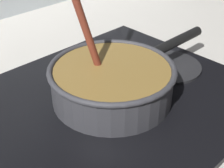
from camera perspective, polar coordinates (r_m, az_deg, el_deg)
hob_plate at (r=0.67m, az=0.00°, el=-2.87°), size 0.56×0.48×0.01m
burner_ring at (r=0.66m, az=0.00°, el=-2.16°), size 0.17×0.17×0.01m
spare_burner at (r=0.78m, az=9.42°, el=3.00°), size 0.15×0.15×0.01m
cooking_pan at (r=0.65m, az=0.10°, el=0.54°), size 0.41×0.24×0.34m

